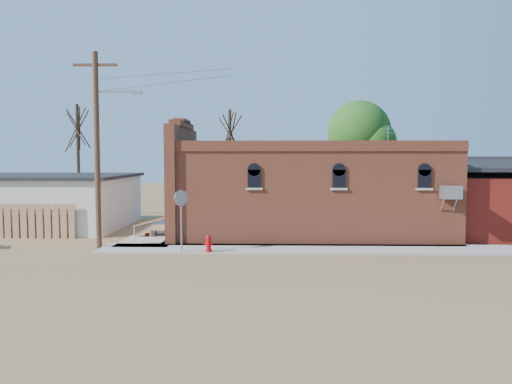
{
  "coord_description": "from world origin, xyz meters",
  "views": [
    {
      "loc": [
        -0.34,
        -21.58,
        4.22
      ],
      "look_at": [
        -0.97,
        4.4,
        2.4
      ],
      "focal_mm": 35.0,
      "sensor_mm": 36.0,
      "label": 1
    }
  ],
  "objects_px": {
    "utility_pole": "(98,145)",
    "stop_sign": "(181,204)",
    "brick_bar": "(304,192)",
    "trash_barrel": "(178,224)",
    "fire_hydrant": "(208,243)"
  },
  "relations": [
    {
      "from": "brick_bar",
      "to": "utility_pole",
      "type": "relative_size",
      "value": 1.82
    },
    {
      "from": "brick_bar",
      "to": "trash_barrel",
      "type": "distance_m",
      "value": 7.18
    },
    {
      "from": "utility_pole",
      "to": "stop_sign",
      "type": "relative_size",
      "value": 3.3
    },
    {
      "from": "brick_bar",
      "to": "trash_barrel",
      "type": "xyz_separation_m",
      "value": [
        -6.94,
        0.15,
        -1.83
      ]
    },
    {
      "from": "brick_bar",
      "to": "stop_sign",
      "type": "xyz_separation_m",
      "value": [
        -5.78,
        -5.49,
        -0.17
      ]
    },
    {
      "from": "trash_barrel",
      "to": "utility_pole",
      "type": "bearing_deg",
      "value": -122.6
    },
    {
      "from": "utility_pole",
      "to": "trash_barrel",
      "type": "height_order",
      "value": "utility_pole"
    },
    {
      "from": "trash_barrel",
      "to": "fire_hydrant",
      "type": "bearing_deg",
      "value": -67.4
    },
    {
      "from": "brick_bar",
      "to": "trash_barrel",
      "type": "height_order",
      "value": "brick_bar"
    },
    {
      "from": "brick_bar",
      "to": "stop_sign",
      "type": "distance_m",
      "value": 7.97
    },
    {
      "from": "brick_bar",
      "to": "utility_pole",
      "type": "xyz_separation_m",
      "value": [
        -9.79,
        -4.29,
        2.43
      ]
    },
    {
      "from": "fire_hydrant",
      "to": "brick_bar",
      "type": "bearing_deg",
      "value": 47.8
    },
    {
      "from": "fire_hydrant",
      "to": "stop_sign",
      "type": "relative_size",
      "value": 0.27
    },
    {
      "from": "brick_bar",
      "to": "stop_sign",
      "type": "relative_size",
      "value": 6.02
    },
    {
      "from": "utility_pole",
      "to": "fire_hydrant",
      "type": "relative_size",
      "value": 12.1
    }
  ]
}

